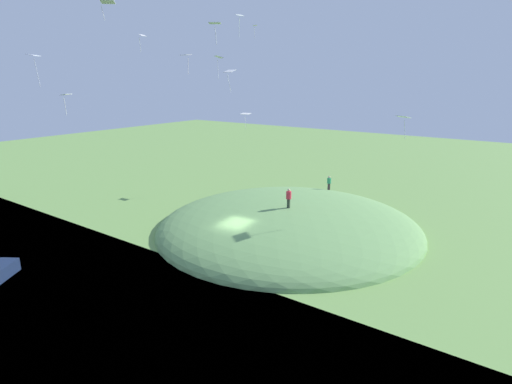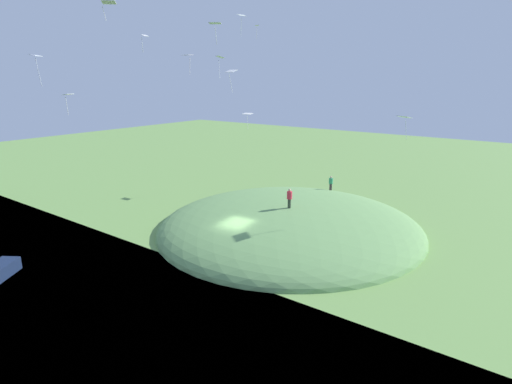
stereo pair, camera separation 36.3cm
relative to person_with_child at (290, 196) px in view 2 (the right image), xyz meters
name	(u,v)px [view 2 (the right image)]	position (x,y,z in m)	size (l,w,h in m)	color
ground_plane	(236,245)	(-5.34, 1.98, -3.41)	(160.00, 160.00, 0.00)	#6C984B
grass_hill	(289,228)	(0.95, 0.51, -3.41)	(24.92, 24.44, 4.60)	#6A9A56
person_with_child	(290,196)	(0.00, 0.00, 0.00)	(0.50, 0.50, 1.79)	#2F3C2D
person_near_shore	(331,182)	(10.65, 1.05, -0.97)	(0.63, 0.63, 1.61)	#3A2B31
kite_0	(220,58)	(-0.25, 7.63, 11.99)	(1.09, 1.19, 2.03)	white
kite_1	(231,72)	(2.27, 8.39, 10.81)	(0.84, 1.17, 2.19)	white
kite_2	(405,118)	(4.06, -8.27, 7.08)	(1.14, 1.32, 1.89)	white
kite_3	(36,58)	(-14.50, 12.85, 11.59)	(1.02, 0.91, 2.27)	silver
kite_4	(257,27)	(8.60, 9.84, 15.69)	(0.79, 0.76, 1.38)	silver
kite_5	(242,17)	(6.23, 10.12, 16.43)	(0.98, 0.80, 2.26)	white
kite_6	(144,37)	(0.21, 18.58, 14.48)	(0.75, 0.58, 1.81)	white
kite_7	(248,114)	(9.77, 12.08, 6.03)	(0.90, 1.23, 1.92)	white
kite_8	(187,56)	(-0.49, 11.58, 12.29)	(0.76, 1.05, 1.86)	silver
kite_10	(215,24)	(-7.13, 2.07, 13.80)	(0.97, 1.03, 1.43)	white
kite_11	(109,3)	(-10.13, 9.81, 15.53)	(1.18, 1.20, 1.37)	white
kite_12	(68,96)	(-11.29, 14.83, 8.79)	(0.96, 0.81, 1.72)	white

